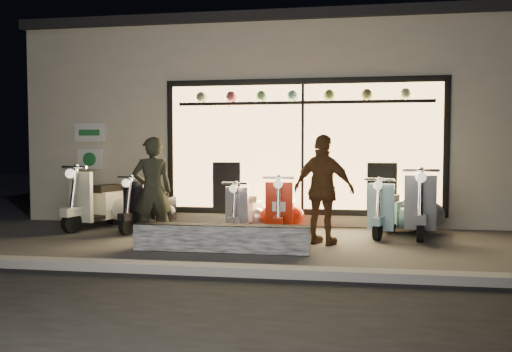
{
  "coord_description": "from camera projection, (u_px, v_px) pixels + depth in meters",
  "views": [
    {
      "loc": [
        1.35,
        -7.75,
        1.49
      ],
      "look_at": [
        0.09,
        0.6,
        1.05
      ],
      "focal_mm": 35.0,
      "sensor_mm": 36.0,
      "label": 1
    }
  ],
  "objects": [
    {
      "name": "woman",
      "position": [
        323.0,
        190.0,
        7.82
      ],
      "size": [
        1.1,
        0.81,
        1.74
      ],
      "primitive_type": "imported",
      "rotation": [
        0.0,
        0.0,
        2.71
      ],
      "color": "brown",
      "rests_on": "ground"
    },
    {
      "name": "scooter_blue",
      "position": [
        388.0,
        212.0,
        8.81
      ],
      "size": [
        0.74,
        1.36,
        0.98
      ],
      "rotation": [
        0.0,
        0.0,
        -0.34
      ],
      "color": "black",
      "rests_on": "ground"
    },
    {
      "name": "scooter_grey",
      "position": [
        419.0,
        208.0,
        8.83
      ],
      "size": [
        0.66,
        1.6,
        1.13
      ],
      "rotation": [
        0.0,
        0.0,
        -0.15
      ],
      "color": "black",
      "rests_on": "ground"
    },
    {
      "name": "scooter_black",
      "position": [
        152.0,
        208.0,
        9.35
      ],
      "size": [
        0.71,
        1.38,
        0.99
      ],
      "rotation": [
        0.0,
        0.0,
        -0.3
      ],
      "color": "black",
      "rests_on": "ground"
    },
    {
      "name": "kerb",
      "position": [
        216.0,
        270.0,
        5.95
      ],
      "size": [
        40.0,
        0.25,
        0.12
      ],
      "primitive_type": "cube",
      "color": "slate",
      "rests_on": "ground"
    },
    {
      "name": "ground",
      "position": [
        245.0,
        244.0,
        7.93
      ],
      "size": [
        40.0,
        40.0,
        0.0
      ],
      "primitive_type": "plane",
      "color": "#383533",
      "rests_on": "ground"
    },
    {
      "name": "scooter_red",
      "position": [
        282.0,
        211.0,
        8.81
      ],
      "size": [
        0.46,
        1.41,
        1.02
      ],
      "rotation": [
        0.0,
        0.0,
        0.02
      ],
      "color": "black",
      "rests_on": "ground"
    },
    {
      "name": "scooter_silver",
      "position": [
        246.0,
        212.0,
        9.06
      ],
      "size": [
        0.52,
        1.27,
        0.9
      ],
      "rotation": [
        0.0,
        0.0,
        -0.15
      ],
      "color": "black",
      "rests_on": "ground"
    },
    {
      "name": "graffiti_barrier",
      "position": [
        221.0,
        238.0,
        7.31
      ],
      "size": [
        2.59,
        0.28,
        0.4
      ],
      "primitive_type": "cube",
      "color": "black",
      "rests_on": "ground"
    },
    {
      "name": "scooter_cream",
      "position": [
        105.0,
        203.0,
        9.68
      ],
      "size": [
        0.84,
        1.61,
        1.15
      ],
      "rotation": [
        0.0,
        0.0,
        -0.31
      ],
      "color": "black",
      "rests_on": "ground"
    },
    {
      "name": "man",
      "position": [
        152.0,
        191.0,
        7.84
      ],
      "size": [
        0.74,
        0.65,
        1.7
      ],
      "primitive_type": "imported",
      "rotation": [
        0.0,
        0.0,
        3.63
      ],
      "color": "black",
      "rests_on": "ground"
    },
    {
      "name": "shop_building",
      "position": [
        278.0,
        126.0,
        12.74
      ],
      "size": [
        10.2,
        6.23,
        4.2
      ],
      "color": "beige",
      "rests_on": "ground"
    }
  ]
}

